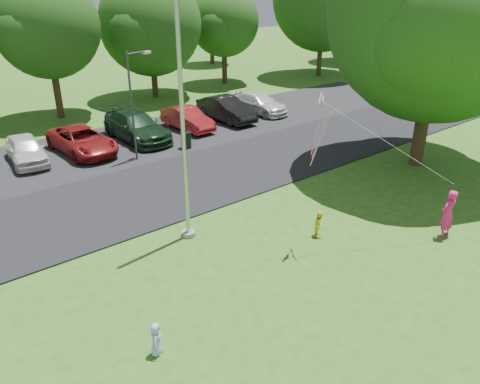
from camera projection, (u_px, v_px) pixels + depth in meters
ground at (368, 263)px, 14.78m from camera, size 120.00×120.00×0.00m
park_road at (205, 176)px, 21.14m from camera, size 60.00×6.00×0.06m
parking_strip at (138, 141)px, 25.75m from camera, size 42.00×7.00×0.06m
flagpole at (182, 120)px, 14.59m from camera, size 0.50×0.50×10.00m
street_lamp at (134, 97)px, 21.89m from camera, size 1.44×0.52×5.20m
trash_can at (186, 141)px, 24.39m from camera, size 0.57×0.57×0.91m
big_tree at (441, 16)px, 19.68m from camera, size 10.04×9.55×11.74m
tree_row at (89, 19)px, 30.46m from camera, size 64.35×11.94×10.88m
horizon_trees at (74, 28)px, 39.29m from camera, size 77.46×7.20×7.02m
parked_cars at (136, 128)px, 25.47m from camera, size 19.91×5.17×1.49m
woman at (448, 214)px, 15.95m from camera, size 0.65×0.44×1.74m
child_yellow at (320, 224)px, 16.15m from camera, size 0.56×0.53×0.93m
child_blue at (156, 339)px, 11.03m from camera, size 0.48×0.51×0.88m
kite at (324, 117)px, 14.07m from camera, size 4.20×2.81×3.19m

